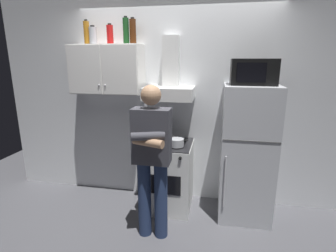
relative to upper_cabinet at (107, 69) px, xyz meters
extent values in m
plane|color=#4C4C51|center=(0.85, -0.37, -1.75)|extent=(7.00, 7.00, 0.00)
cube|color=white|center=(0.85, 0.23, -0.40)|extent=(4.80, 0.10, 2.70)
cube|color=white|center=(0.00, 0.01, 0.00)|extent=(0.90, 0.34, 0.60)
cube|color=white|center=(-0.22, -0.17, 0.00)|extent=(0.43, 0.01, 0.58)
cube|color=white|center=(0.22, -0.17, 0.00)|extent=(0.43, 0.01, 0.58)
sphere|color=#B2B2B7|center=(-0.04, -0.18, -0.18)|extent=(0.02, 0.02, 0.02)
sphere|color=#B2B2B7|center=(0.04, -0.18, -0.18)|extent=(0.02, 0.02, 0.02)
cube|color=white|center=(0.80, -0.12, -1.32)|extent=(0.60, 0.60, 0.85)
cube|color=black|center=(0.80, -0.12, -0.89)|extent=(0.59, 0.59, 0.01)
cube|color=black|center=(0.80, -0.43, -1.30)|extent=(0.42, 0.01, 0.24)
cylinder|color=black|center=(0.67, -0.24, -0.88)|extent=(0.16, 0.16, 0.01)
cylinder|color=black|center=(0.93, -0.24, -0.88)|extent=(0.16, 0.16, 0.01)
cylinder|color=black|center=(0.67, 0.00, -0.88)|extent=(0.16, 0.16, 0.01)
cylinder|color=black|center=(0.93, 0.00, -0.88)|extent=(0.16, 0.16, 0.01)
cylinder|color=black|center=(0.60, -0.44, -0.95)|extent=(0.04, 0.02, 0.04)
cylinder|color=black|center=(0.73, -0.44, -0.95)|extent=(0.04, 0.02, 0.04)
cylinder|color=black|center=(0.87, -0.44, -0.95)|extent=(0.04, 0.02, 0.04)
cylinder|color=black|center=(1.00, -0.44, -0.95)|extent=(0.04, 0.02, 0.04)
cube|color=white|center=(0.80, -0.04, -0.27)|extent=(0.60, 0.44, 0.15)
cube|color=white|center=(0.80, 0.10, 0.10)|extent=(0.20, 0.16, 0.60)
cube|color=silver|center=(1.75, -0.12, -0.95)|extent=(0.60, 0.60, 1.60)
cube|color=#4C4C4C|center=(1.75, -0.43, -0.71)|extent=(0.59, 0.01, 0.01)
cylinder|color=silver|center=(1.50, -0.44, -1.19)|extent=(0.02, 0.02, 0.60)
cube|color=black|center=(1.75, -0.10, -0.01)|extent=(0.48, 0.36, 0.28)
cube|color=black|center=(1.71, -0.29, -0.01)|extent=(0.30, 0.01, 0.20)
cylinder|color=navy|center=(0.66, -0.72, -1.32)|extent=(0.14, 0.14, 0.85)
cylinder|color=navy|center=(0.84, -0.72, -1.32)|extent=(0.14, 0.14, 0.85)
cube|color=#3F3F47|center=(0.75, -0.72, -0.62)|extent=(0.38, 0.20, 0.56)
cylinder|color=#3F3F47|center=(0.75, -0.86, -0.58)|extent=(0.33, 0.17, 0.08)
cylinder|color=tan|center=(0.75, -0.86, -0.64)|extent=(0.33, 0.17, 0.08)
sphere|color=tan|center=(0.75, -0.72, -0.21)|extent=(0.20, 0.20, 0.20)
cylinder|color=#B7BABF|center=(0.93, -0.24, -0.83)|extent=(0.17, 0.17, 0.09)
cylinder|color=black|center=(0.82, -0.24, -0.80)|extent=(0.05, 0.01, 0.01)
cylinder|color=black|center=(1.04, -0.24, -0.80)|extent=(0.05, 0.01, 0.01)
cylinder|color=#B2B5BA|center=(-0.15, -0.01, 0.40)|extent=(0.09, 0.09, 0.20)
cylinder|color=black|center=(-0.15, -0.01, 0.51)|extent=(0.05, 0.05, 0.02)
cylinder|color=#B7721E|center=(-0.25, 0.01, 0.44)|extent=(0.07, 0.07, 0.27)
cylinder|color=black|center=(-0.25, 0.01, 0.58)|extent=(0.04, 0.04, 0.02)
cylinder|color=red|center=(0.05, 0.02, 0.41)|extent=(0.08, 0.08, 0.22)
cylinder|color=black|center=(0.05, 0.02, 0.53)|extent=(0.04, 0.04, 0.02)
cylinder|color=#19471E|center=(0.25, 0.05, 0.45)|extent=(0.07, 0.07, 0.30)
cylinder|color=black|center=(0.25, 0.05, 0.61)|extent=(0.04, 0.04, 0.02)
cylinder|color=#47230F|center=(0.34, 0.04, 0.44)|extent=(0.08, 0.08, 0.29)
cylinder|color=black|center=(0.34, 0.04, 0.60)|extent=(0.04, 0.04, 0.02)
camera|label=1|loc=(1.38, -3.14, 0.12)|focal=27.81mm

